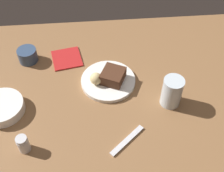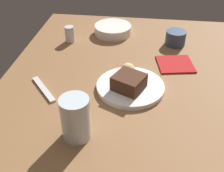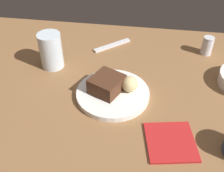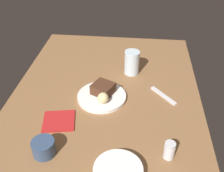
{
  "view_description": "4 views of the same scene",
  "coord_description": "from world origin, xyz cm",
  "px_view_note": "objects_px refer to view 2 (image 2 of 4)",
  "views": [
    {
      "loc": [
        7.11,
        75.03,
        87.88
      ],
      "look_at": [
        0.81,
        4.19,
        6.83
      ],
      "focal_mm": 46.24,
      "sensor_mm": 36.0,
      "label": 1
    },
    {
      "loc": [
        -69.16,
        -4.76,
        55.56
      ],
      "look_at": [
        -3.31,
        3.88,
        7.31
      ],
      "focal_mm": 44.62,
      "sensor_mm": 36.0,
      "label": 2
    },
    {
      "loc": [
        10.3,
        -59.85,
        56.79
      ],
      "look_at": [
        1.87,
        -3.2,
        8.32
      ],
      "focal_mm": 43.52,
      "sensor_mm": 36.0,
      "label": 3
    },
    {
      "loc": [
        92.72,
        12.86,
        76.08
      ],
      "look_at": [
        -0.8,
        2.96,
        8.0
      ],
      "focal_mm": 42.68,
      "sensor_mm": 36.0,
      "label": 4
    }
  ],
  "objects_px": {
    "side_bowl": "(113,30)",
    "folded_napkin": "(175,64)",
    "coffee_cup": "(176,38)",
    "water_glass": "(76,118)",
    "dessert_spoon": "(44,89)",
    "bread_roll": "(129,70)",
    "salt_shaker": "(70,34)",
    "dessert_plate": "(130,87)",
    "chocolate_cake_slice": "(129,83)"
  },
  "relations": [
    {
      "from": "chocolate_cake_slice",
      "to": "salt_shaker",
      "type": "xyz_separation_m",
      "value": [
        0.32,
        0.27,
        -0.01
      ]
    },
    {
      "from": "side_bowl",
      "to": "coffee_cup",
      "type": "bearing_deg",
      "value": -104.2
    },
    {
      "from": "bread_roll",
      "to": "side_bowl",
      "type": "distance_m",
      "value": 0.36
    },
    {
      "from": "salt_shaker",
      "to": "water_glass",
      "type": "xyz_separation_m",
      "value": [
        -0.51,
        -0.15,
        0.03
      ]
    },
    {
      "from": "bread_roll",
      "to": "folded_napkin",
      "type": "distance_m",
      "value": 0.2
    },
    {
      "from": "dessert_spoon",
      "to": "side_bowl",
      "type": "bearing_deg",
      "value": -61.55
    },
    {
      "from": "side_bowl",
      "to": "dessert_plate",
      "type": "bearing_deg",
      "value": -164.87
    },
    {
      "from": "salt_shaker",
      "to": "dessert_spoon",
      "type": "bearing_deg",
      "value": 179.97
    },
    {
      "from": "water_glass",
      "to": "coffee_cup",
      "type": "relative_size",
      "value": 1.49
    },
    {
      "from": "chocolate_cake_slice",
      "to": "side_bowl",
      "type": "bearing_deg",
      "value": 13.78
    },
    {
      "from": "side_bowl",
      "to": "folded_napkin",
      "type": "distance_m",
      "value": 0.34
    },
    {
      "from": "chocolate_cake_slice",
      "to": "dessert_spoon",
      "type": "relative_size",
      "value": 0.58
    },
    {
      "from": "water_glass",
      "to": "side_bowl",
      "type": "distance_m",
      "value": 0.61
    },
    {
      "from": "chocolate_cake_slice",
      "to": "water_glass",
      "type": "bearing_deg",
      "value": 149.68
    },
    {
      "from": "bread_roll",
      "to": "salt_shaker",
      "type": "xyz_separation_m",
      "value": [
        0.25,
        0.26,
        -0.01
      ]
    },
    {
      "from": "water_glass",
      "to": "folded_napkin",
      "type": "relative_size",
      "value": 0.96
    },
    {
      "from": "side_bowl",
      "to": "chocolate_cake_slice",
      "type": "bearing_deg",
      "value": -166.22
    },
    {
      "from": "dessert_plate",
      "to": "dessert_spoon",
      "type": "relative_size",
      "value": 1.43
    },
    {
      "from": "dessert_spoon",
      "to": "salt_shaker",
      "type": "bearing_deg",
      "value": -40.77
    },
    {
      "from": "coffee_cup",
      "to": "dessert_spoon",
      "type": "relative_size",
      "value": 0.53
    },
    {
      "from": "bread_roll",
      "to": "water_glass",
      "type": "height_order",
      "value": "water_glass"
    },
    {
      "from": "salt_shaker",
      "to": "coffee_cup",
      "type": "relative_size",
      "value": 0.83
    },
    {
      "from": "bread_roll",
      "to": "dessert_spoon",
      "type": "height_order",
      "value": "bread_roll"
    },
    {
      "from": "water_glass",
      "to": "bread_roll",
      "type": "bearing_deg",
      "value": -22.55
    },
    {
      "from": "bread_roll",
      "to": "salt_shaker",
      "type": "height_order",
      "value": "salt_shaker"
    },
    {
      "from": "coffee_cup",
      "to": "side_bowl",
      "type": "bearing_deg",
      "value": 75.8
    },
    {
      "from": "side_bowl",
      "to": "coffee_cup",
      "type": "xyz_separation_m",
      "value": [
        -0.07,
        -0.26,
        0.01
      ]
    },
    {
      "from": "chocolate_cake_slice",
      "to": "water_glass",
      "type": "xyz_separation_m",
      "value": [
        -0.2,
        0.12,
        0.02
      ]
    },
    {
      "from": "chocolate_cake_slice",
      "to": "dessert_spoon",
      "type": "height_order",
      "value": "chocolate_cake_slice"
    },
    {
      "from": "salt_shaker",
      "to": "folded_napkin",
      "type": "xyz_separation_m",
      "value": [
        -0.13,
        -0.42,
        -0.03
      ]
    },
    {
      "from": "coffee_cup",
      "to": "dessert_spoon",
      "type": "bearing_deg",
      "value": 130.8
    },
    {
      "from": "chocolate_cake_slice",
      "to": "side_bowl",
      "type": "relative_size",
      "value": 0.55
    },
    {
      "from": "chocolate_cake_slice",
      "to": "coffee_cup",
      "type": "xyz_separation_m",
      "value": [
        0.35,
        -0.16,
        -0.01
      ]
    },
    {
      "from": "side_bowl",
      "to": "dessert_spoon",
      "type": "distance_m",
      "value": 0.46
    },
    {
      "from": "side_bowl",
      "to": "salt_shaker",
      "type": "bearing_deg",
      "value": 120.39
    },
    {
      "from": "side_bowl",
      "to": "folded_napkin",
      "type": "relative_size",
      "value": 1.28
    },
    {
      "from": "salt_shaker",
      "to": "dessert_spoon",
      "type": "distance_m",
      "value": 0.34
    },
    {
      "from": "bread_roll",
      "to": "coffee_cup",
      "type": "bearing_deg",
      "value": -30.53
    },
    {
      "from": "water_glass",
      "to": "folded_napkin",
      "type": "distance_m",
      "value": 0.47
    },
    {
      "from": "coffee_cup",
      "to": "water_glass",
      "type": "bearing_deg",
      "value": 153.24
    },
    {
      "from": "chocolate_cake_slice",
      "to": "folded_napkin",
      "type": "bearing_deg",
      "value": -39.23
    },
    {
      "from": "coffee_cup",
      "to": "folded_napkin",
      "type": "distance_m",
      "value": 0.16
    },
    {
      "from": "bread_roll",
      "to": "side_bowl",
      "type": "height_order",
      "value": "bread_roll"
    },
    {
      "from": "salt_shaker",
      "to": "dessert_spoon",
      "type": "relative_size",
      "value": 0.44
    },
    {
      "from": "dessert_spoon",
      "to": "folded_napkin",
      "type": "xyz_separation_m",
      "value": [
        0.21,
        -0.42,
        -0.0
      ]
    },
    {
      "from": "chocolate_cake_slice",
      "to": "folded_napkin",
      "type": "distance_m",
      "value": 0.24
    },
    {
      "from": "dessert_plate",
      "to": "bread_roll",
      "type": "height_order",
      "value": "bread_roll"
    },
    {
      "from": "chocolate_cake_slice",
      "to": "coffee_cup",
      "type": "relative_size",
      "value": 1.09
    },
    {
      "from": "coffee_cup",
      "to": "folded_napkin",
      "type": "bearing_deg",
      "value": 177.74
    },
    {
      "from": "dessert_plate",
      "to": "chocolate_cake_slice",
      "type": "xyz_separation_m",
      "value": [
        -0.02,
        0.0,
        0.03
      ]
    }
  ]
}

